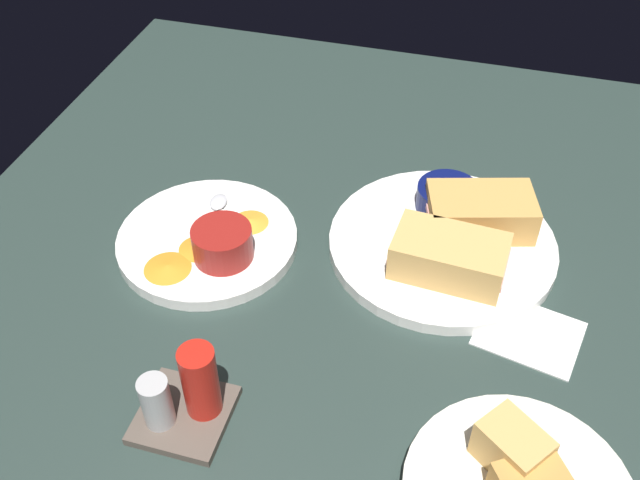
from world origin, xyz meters
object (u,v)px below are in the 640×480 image
(sandwich_half_far, at_px, (480,212))
(ramekin_light_gravy, at_px, (222,242))
(spoon_by_dark_ramekin, at_px, (433,234))
(plate_chips_companion, at_px, (208,240))
(condiment_caddy, at_px, (185,397))
(spoon_by_gravy_ramekin, at_px, (216,209))
(plate_sandwich_main, at_px, (442,245))
(ramekin_dark_sauce, at_px, (447,197))
(sandwich_half_near, at_px, (449,256))

(sandwich_half_far, xyz_separation_m, ramekin_light_gravy, (0.29, 0.14, -0.00))
(spoon_by_dark_ramekin, bearing_deg, plate_chips_companion, 15.50)
(spoon_by_dark_ramekin, distance_m, condiment_caddy, 0.37)
(ramekin_light_gravy, bearing_deg, spoon_by_gravy_ramekin, -62.02)
(sandwich_half_far, bearing_deg, plate_sandwich_main, 43.97)
(plate_sandwich_main, distance_m, spoon_by_dark_ramekin, 0.02)
(ramekin_dark_sauce, height_order, spoon_by_gravy_ramekin, ramekin_dark_sauce)
(plate_chips_companion, height_order, ramekin_light_gravy, ramekin_light_gravy)
(plate_sandwich_main, xyz_separation_m, sandwich_half_far, (-0.04, -0.04, 0.03))
(sandwich_half_near, distance_m, condiment_caddy, 0.34)
(sandwich_half_far, height_order, condiment_caddy, condiment_caddy)
(ramekin_dark_sauce, bearing_deg, spoon_by_dark_ramekin, 82.77)
(sandwich_half_near, bearing_deg, plate_sandwich_main, -76.03)
(spoon_by_gravy_ramekin, bearing_deg, sandwich_half_near, 174.79)
(sandwich_half_near, bearing_deg, ramekin_light_gravy, 10.34)
(plate_sandwich_main, distance_m, ramekin_light_gravy, 0.27)
(plate_sandwich_main, relative_size, plate_chips_companion, 1.25)
(ramekin_light_gravy, bearing_deg, sandwich_half_near, -169.66)
(sandwich_half_near, xyz_separation_m, sandwich_half_far, (-0.03, -0.09, 0.00))
(ramekin_light_gravy, height_order, spoon_by_gravy_ramekin, ramekin_light_gravy)
(sandwich_half_near, distance_m, spoon_by_gravy_ramekin, 0.31)
(sandwich_half_far, relative_size, plate_chips_companion, 0.65)
(sandwich_half_far, relative_size, condiment_caddy, 1.54)
(sandwich_half_far, distance_m, plate_chips_companion, 0.34)
(ramekin_dark_sauce, bearing_deg, plate_chips_companion, 25.84)
(ramekin_light_gravy, relative_size, spoon_by_gravy_ramekin, 0.73)
(plate_chips_companion, relative_size, spoon_by_gravy_ramekin, 2.26)
(sandwich_half_far, height_order, spoon_by_dark_ramekin, sandwich_half_far)
(sandwich_half_far, distance_m, spoon_by_gravy_ramekin, 0.34)
(ramekin_dark_sauce, relative_size, ramekin_light_gravy, 1.10)
(ramekin_dark_sauce, relative_size, condiment_caddy, 0.84)
(ramekin_dark_sauce, xyz_separation_m, spoon_by_gravy_ramekin, (0.29, 0.09, -0.01))
(plate_chips_companion, bearing_deg, sandwich_half_far, -161.34)
(ramekin_dark_sauce, distance_m, condiment_caddy, 0.43)
(plate_chips_companion, xyz_separation_m, condiment_caddy, (-0.08, 0.24, 0.03))
(plate_sandwich_main, xyz_separation_m, ramekin_dark_sauce, (0.01, -0.06, 0.03))
(ramekin_dark_sauce, relative_size, plate_chips_companion, 0.35)
(sandwich_half_near, xyz_separation_m, condiment_caddy, (0.22, 0.26, -0.01))
(sandwich_half_near, relative_size, ramekin_dark_sauce, 1.72)
(sandwich_half_near, height_order, ramekin_light_gravy, sandwich_half_near)
(condiment_caddy, bearing_deg, sandwich_half_near, -130.06)
(plate_sandwich_main, bearing_deg, spoon_by_dark_ramekin, -14.23)
(spoon_by_dark_ramekin, bearing_deg, spoon_by_gravy_ramekin, 5.66)
(condiment_caddy, bearing_deg, spoon_by_gravy_ramekin, -73.65)
(plate_sandwich_main, relative_size, condiment_caddy, 2.97)
(spoon_by_gravy_ramekin, bearing_deg, ramekin_dark_sauce, -162.98)
(sandwich_half_far, distance_m, spoon_by_dark_ramekin, 0.07)
(sandwich_half_near, relative_size, spoon_by_dark_ramekin, 1.38)
(ramekin_light_gravy, relative_size, condiment_caddy, 0.77)
(sandwich_half_near, xyz_separation_m, plate_chips_companion, (0.30, 0.02, -0.03))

